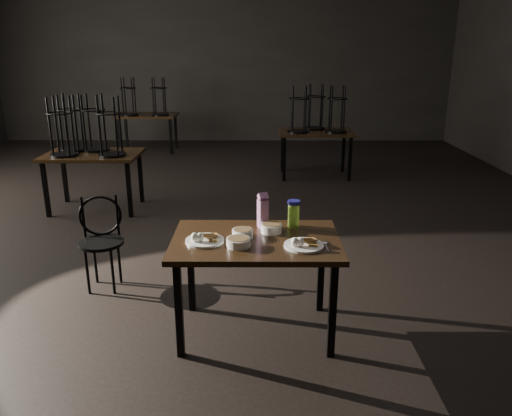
{
  "coord_description": "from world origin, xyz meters",
  "views": [
    {
      "loc": [
        0.74,
        -5.35,
        2.06
      ],
      "look_at": [
        0.73,
        -1.64,
        0.85
      ],
      "focal_mm": 35.0,
      "sensor_mm": 36.0,
      "label": 1
    }
  ],
  "objects_px": {
    "juice_carton": "(263,212)",
    "bentwood_chair": "(101,235)",
    "main_table": "(256,249)",
    "water_bottle": "(294,213)"
  },
  "relations": [
    {
      "from": "main_table",
      "to": "juice_carton",
      "type": "xyz_separation_m",
      "value": [
        0.05,
        0.23,
        0.21
      ]
    },
    {
      "from": "main_table",
      "to": "water_bottle",
      "type": "bearing_deg",
      "value": 40.89
    },
    {
      "from": "bentwood_chair",
      "to": "water_bottle",
      "type": "bearing_deg",
      "value": -30.72
    },
    {
      "from": "juice_carton",
      "to": "main_table",
      "type": "bearing_deg",
      "value": -102.59
    },
    {
      "from": "juice_carton",
      "to": "bentwood_chair",
      "type": "xyz_separation_m",
      "value": [
        -1.41,
        0.53,
        -0.4
      ]
    },
    {
      "from": "main_table",
      "to": "water_bottle",
      "type": "distance_m",
      "value": 0.42
    },
    {
      "from": "juice_carton",
      "to": "bentwood_chair",
      "type": "relative_size",
      "value": 0.34
    },
    {
      "from": "main_table",
      "to": "juice_carton",
      "type": "relative_size",
      "value": 4.36
    },
    {
      "from": "main_table",
      "to": "juice_carton",
      "type": "distance_m",
      "value": 0.31
    },
    {
      "from": "main_table",
      "to": "juice_carton",
      "type": "bearing_deg",
      "value": 77.41
    }
  ]
}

